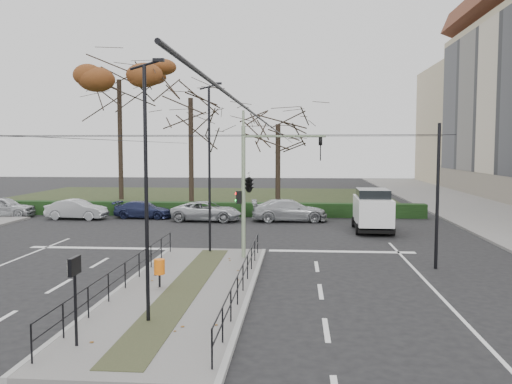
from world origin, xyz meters
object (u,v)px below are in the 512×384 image
streetlamp_median_far (210,167)px  bare_tree_center (278,130)px  parked_car_fifth (289,210)px  parked_car_third (143,210)px  parked_car_fourth (207,211)px  parked_car_second (77,209)px  streetlamp_median_near (147,190)px  parked_car_first (3,207)px  info_panel (75,276)px  traffic_light (251,182)px  bare_tree_near (191,106)px  litter_bin (159,267)px  white_van (373,209)px  rust_tree (119,80)px

streetlamp_median_far → bare_tree_center: (2.28, 22.81, 2.43)m
parked_car_fifth → parked_car_third: bearing=80.2°
streetlamp_median_far → parked_car_fourth: size_ratio=1.63×
parked_car_fourth → parked_car_second: bearing=93.2°
parked_car_third → streetlamp_median_near: bearing=-159.1°
streetlamp_median_near → parked_car_first: (-17.09, 22.70, -3.08)m
parked_car_second → parked_car_fourth: size_ratio=0.87×
info_panel → parked_car_first: bearing=122.7°
streetlamp_median_near → streetlamp_median_far: 10.27m
traffic_light → parked_car_third: size_ratio=1.40×
parked_car_first → bare_tree_near: size_ratio=0.36×
bare_tree_center → parked_car_fifth: (1.22, -10.91, -5.81)m
traffic_light → parked_car_fourth: (-4.17, 12.83, -2.85)m
parked_car_fifth → litter_bin: bearing=162.0°
traffic_light → parked_car_fifth: size_ratio=1.13×
litter_bin → white_van: bearing=57.4°
parked_car_third → parked_car_fourth: 4.91m
litter_bin → info_panel: info_panel is taller
bare_tree_center → info_panel: bearing=-95.8°
streetlamp_median_far → litter_bin: bearing=-96.2°
info_panel → streetlamp_median_far: (1.31, 12.27, 2.25)m
parked_car_fourth → rust_tree: size_ratio=0.32×
bare_tree_center → parked_car_fifth: size_ratio=1.80×
litter_bin → bare_tree_near: size_ratio=0.08×
parked_car_first → white_van: bearing=-104.6°
litter_bin → parked_car_fourth: 18.22m
streetlamp_median_near → parked_car_fifth: streetlamp_median_near is taller
parked_car_third → bare_tree_center: (9.20, 10.07, 5.95)m
info_panel → white_van: 22.46m
parked_car_first → bare_tree_center: (19.43, 10.37, 5.81)m
traffic_light → litter_bin: traffic_light is taller
parked_car_third → rust_tree: rust_tree is taller
streetlamp_median_far → parked_car_fourth: (-2.14, 11.59, -3.46)m
info_panel → streetlamp_median_far: size_ratio=0.28×
litter_bin → rust_tree: (-12.12, 32.20, 10.57)m
streetlamp_median_near → litter_bin: bearing=100.0°
parked_car_second → parked_car_fourth: (9.25, -0.15, -0.02)m
streetlamp_median_near → parked_car_fourth: streetlamp_median_near is taller
traffic_light → bare_tree_near: (-7.45, 23.88, 5.18)m
bare_tree_center → bare_tree_near: (-7.70, -0.17, 2.14)m
rust_tree → bare_tree_center: 16.12m
parked_car_third → bare_tree_near: size_ratio=0.34×
parked_car_first → parked_car_fifth: same height
info_panel → parked_car_fourth: info_panel is taller
traffic_light → info_panel: traffic_light is taller
parked_car_fourth → parked_car_fifth: 5.64m
parked_car_second → white_van: bearing=-97.8°
traffic_light → info_panel: bearing=-106.9°
parked_car_third → traffic_light: bearing=-143.1°
traffic_light → parked_car_fourth: 13.79m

